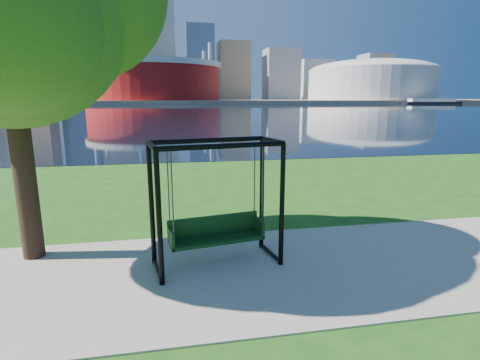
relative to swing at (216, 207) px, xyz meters
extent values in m
plane|color=#1E5114|center=(0.58, 0.07, -1.18)|extent=(900.00, 900.00, 0.00)
cube|color=#9E937F|center=(0.58, -0.43, -1.16)|extent=(120.00, 4.00, 0.03)
cube|color=black|center=(0.58, 102.07, -1.17)|extent=(900.00, 180.00, 0.02)
cube|color=#937F60|center=(0.58, 306.07, -0.18)|extent=(900.00, 228.00, 2.00)
cylinder|color=maroon|center=(-9.42, 235.07, 11.82)|extent=(80.00, 80.00, 22.00)
cylinder|color=silver|center=(-9.42, 235.07, 21.32)|extent=(83.00, 83.00, 3.00)
cylinder|color=silver|center=(23.49, 254.07, 16.82)|extent=(2.00, 2.00, 32.00)
cylinder|color=silver|center=(-42.33, 254.07, 16.82)|extent=(2.00, 2.00, 32.00)
cylinder|color=silver|center=(-42.33, 216.07, 16.82)|extent=(2.00, 2.00, 32.00)
cylinder|color=silver|center=(23.49, 216.07, 16.82)|extent=(2.00, 2.00, 32.00)
cylinder|color=beige|center=(135.58, 235.07, 10.82)|extent=(84.00, 84.00, 20.00)
ellipsoid|color=beige|center=(135.58, 235.07, 19.82)|extent=(84.00, 84.00, 15.12)
cube|color=#998466|center=(-99.42, 300.07, 44.82)|extent=(26.00, 26.00, 88.00)
cube|color=slate|center=(-69.42, 325.07, 48.32)|extent=(30.00, 24.00, 95.00)
cube|color=gray|center=(-39.42, 305.07, 36.82)|extent=(24.00, 24.00, 72.00)
cube|color=silver|center=(-9.42, 335.07, 40.82)|extent=(32.00, 28.00, 80.00)
cube|color=slate|center=(25.58, 310.07, 29.82)|extent=(22.00, 22.00, 58.00)
cube|color=#998466|center=(55.58, 325.07, 24.82)|extent=(26.00, 26.00, 48.00)
cube|color=gray|center=(95.58, 315.07, 21.82)|extent=(28.00, 24.00, 42.00)
cube|color=silver|center=(135.58, 340.07, 18.82)|extent=(30.00, 26.00, 36.00)
cube|color=gray|center=(185.58, 320.07, 20.82)|extent=(24.00, 24.00, 40.00)
cube|color=#998466|center=(225.58, 335.07, 16.82)|extent=(26.00, 26.00, 32.00)
cylinder|color=black|center=(-1.04, -0.69, 0.02)|extent=(0.11, 0.11, 2.39)
cylinder|color=black|center=(1.21, -0.29, 0.02)|extent=(0.11, 0.11, 2.39)
cylinder|color=black|center=(-1.20, 0.23, 0.02)|extent=(0.11, 0.11, 2.39)
cylinder|color=black|center=(1.05, 0.63, 0.02)|extent=(0.11, 0.11, 2.39)
cylinder|color=black|center=(0.09, -0.49, 1.21)|extent=(2.27, 0.49, 0.09)
cylinder|color=black|center=(-0.08, 0.43, 1.21)|extent=(2.27, 0.49, 0.09)
cylinder|color=black|center=(-1.12, -0.23, 1.21)|extent=(0.25, 0.94, 0.09)
cylinder|color=black|center=(-1.12, -0.23, -1.10)|extent=(0.24, 0.93, 0.07)
cylinder|color=black|center=(1.13, 0.17, 1.21)|extent=(0.25, 0.94, 0.09)
cylinder|color=black|center=(1.13, 0.17, -1.10)|extent=(0.24, 0.93, 0.07)
cube|color=black|center=(0.01, -0.03, -0.66)|extent=(1.87, 0.78, 0.06)
cube|color=black|center=(-0.03, 0.17, -0.43)|extent=(1.80, 0.37, 0.39)
cube|color=black|center=(-0.86, -0.18, -0.51)|extent=(0.13, 0.47, 0.35)
cube|color=black|center=(0.87, 0.12, -0.51)|extent=(0.13, 0.47, 0.35)
cylinder|color=#37383D|center=(-0.81, -0.37, 0.41)|extent=(0.03, 0.03, 1.51)
cylinder|color=#37383D|center=(0.88, -0.07, 0.41)|extent=(0.03, 0.03, 1.51)
cylinder|color=#37383D|center=(-0.87, 0.01, 0.41)|extent=(0.03, 0.03, 1.51)
cylinder|color=#37383D|center=(0.82, 0.31, 0.41)|extent=(0.03, 0.03, 1.51)
cylinder|color=black|center=(-3.63, 1.01, 0.87)|extent=(0.41, 0.41, 4.11)
sphere|color=#325719|center=(-3.63, 1.01, 3.67)|extent=(4.48, 4.48, 4.48)
sphere|color=#325719|center=(-3.25, -0.01, 3.21)|extent=(2.99, 2.99, 2.99)
cube|color=black|center=(144.94, 184.76, -0.55)|extent=(31.43, 13.60, 1.22)
cube|color=white|center=(144.94, 184.76, 0.97)|extent=(25.16, 10.98, 1.83)
camera|label=1|loc=(-0.81, -6.78, 2.01)|focal=28.00mm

